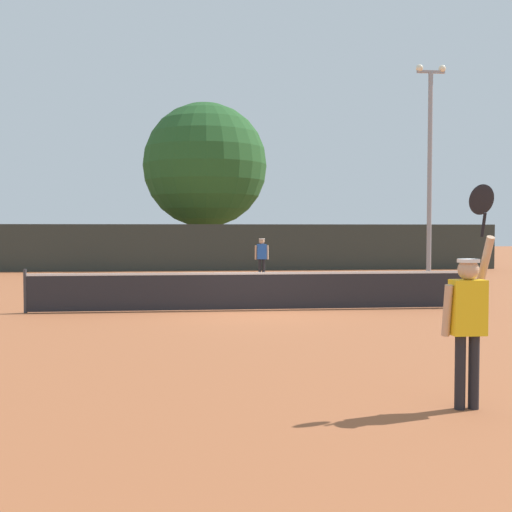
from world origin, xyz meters
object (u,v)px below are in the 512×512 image
(player_receiving, at_px, (262,254))
(large_tree, at_px, (205,165))
(player_serving, at_px, (468,310))
(tennis_ball, at_px, (147,299))
(light_pole, at_px, (430,159))
(parked_car_mid, at_px, (240,250))
(parked_car_near, at_px, (161,250))

(player_receiving, height_order, large_tree, large_tree)
(player_serving, height_order, tennis_ball, player_serving)
(tennis_ball, height_order, light_pole, light_pole)
(player_serving, bearing_deg, player_receiving, 90.88)
(player_serving, xyz_separation_m, tennis_ball, (-4.41, 11.64, -1.09))
(player_serving, distance_m, parked_car_mid, 33.61)
(tennis_ball, distance_m, light_pole, 12.67)
(tennis_ball, bearing_deg, parked_car_mid, 78.86)
(light_pole, relative_size, parked_car_mid, 1.92)
(player_serving, height_order, player_receiving, player_serving)
(large_tree, height_order, parked_car_mid, large_tree)
(tennis_ball, relative_size, large_tree, 0.01)
(large_tree, bearing_deg, parked_car_near, 124.05)
(player_receiving, height_order, light_pole, light_pole)
(player_receiving, relative_size, large_tree, 0.18)
(player_receiving, xyz_separation_m, parked_car_near, (-4.76, 14.03, -0.26))
(tennis_ball, relative_size, parked_car_near, 0.02)
(large_tree, bearing_deg, player_receiving, -78.24)
(parked_car_mid, bearing_deg, parked_car_near, -176.68)
(parked_car_near, distance_m, parked_car_mid, 5.02)
(light_pole, bearing_deg, large_tree, 125.31)
(large_tree, distance_m, parked_car_mid, 7.15)
(player_serving, distance_m, large_tree, 29.36)
(player_serving, height_order, large_tree, large_tree)
(parked_car_near, bearing_deg, light_pole, -61.06)
(player_receiving, relative_size, parked_car_near, 0.38)
(player_receiving, xyz_separation_m, light_pole, (6.35, -1.84, 3.72))
(player_serving, relative_size, light_pole, 0.30)
(light_pole, distance_m, parked_car_near, 19.77)
(player_receiving, xyz_separation_m, large_tree, (-2.10, 10.09, 4.62))
(light_pole, distance_m, large_tree, 14.65)
(light_pole, bearing_deg, parked_car_near, 125.00)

